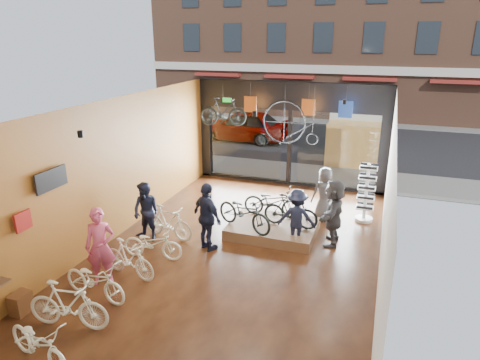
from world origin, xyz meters
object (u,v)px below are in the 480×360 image
at_px(floor_bike_3, 129,259).
at_px(floor_bike_4, 153,243).
at_px(floor_bike_5, 168,222).
at_px(customer_1, 146,212).
at_px(customer_4, 324,194).
at_px(street_car, 242,125).
at_px(penny_farthing, 293,124).
at_px(display_platform, 273,229).
at_px(floor_bike_0, 39,343).
at_px(display_bike_right, 273,202).
at_px(sunglasses_rack, 366,193).
at_px(floor_bike_1, 68,305).
at_px(floor_bike_2, 95,280).
at_px(display_bike_mid, 291,211).
at_px(customer_5, 333,212).
at_px(display_bike_left, 244,212).
at_px(box_truck, 358,127).
at_px(hung_bike, 223,111).
at_px(customer_3, 297,217).
at_px(customer_2, 207,217).
at_px(customer_0, 101,247).

relative_size(floor_bike_3, floor_bike_4, 0.97).
bearing_deg(floor_bike_5, floor_bike_4, -162.99).
xyz_separation_m(customer_1, customer_4, (4.34, 3.02, -0.01)).
bearing_deg(street_car, penny_farthing, 30.96).
height_order(floor_bike_3, display_platform, floor_bike_3).
xyz_separation_m(street_car, floor_bike_0, (2.09, -16.60, -0.40)).
height_order(display_bike_right, sunglasses_rack, sunglasses_rack).
bearing_deg(sunglasses_rack, customer_4, -175.55).
height_order(floor_bike_1, display_bike_right, display_bike_right).
relative_size(street_car, floor_bike_2, 2.95).
xyz_separation_m(display_bike_mid, customer_5, (1.16, -0.05, 0.14)).
relative_size(display_bike_right, customer_4, 1.05).
xyz_separation_m(floor_bike_2, floor_bike_3, (0.19, 1.01, 0.02)).
bearing_deg(floor_bike_5, display_bike_right, -46.76).
bearing_deg(floor_bike_3, sunglasses_rack, -32.31).
distance_m(display_bike_left, display_bike_mid, 1.28).
relative_size(box_truck, display_platform, 2.88).
xyz_separation_m(display_platform, hung_bike, (-2.49, 2.58, 2.78)).
xyz_separation_m(display_bike_mid, sunglasses_rack, (1.88, 1.80, 0.13)).
bearing_deg(display_bike_left, floor_bike_0, -173.11).
xyz_separation_m(display_bike_mid, penny_farthing, (-0.74, 3.30, 1.74)).
height_order(floor_bike_3, display_bike_right, display_bike_right).
xyz_separation_m(floor_bike_5, sunglasses_rack, (5.03, 3.00, 0.42)).
relative_size(box_truck, floor_bike_4, 4.46).
distance_m(street_car, customer_1, 11.94).
distance_m(box_truck, customer_3, 9.85).
bearing_deg(display_bike_right, hung_bike, 46.81).
bearing_deg(display_bike_right, customer_5, -109.67).
bearing_deg(floor_bike_2, floor_bike_1, -163.74).
bearing_deg(display_bike_left, customer_2, 166.03).
height_order(floor_bike_0, display_bike_mid, display_bike_mid).
bearing_deg(customer_3, floor_bike_0, 55.58).
height_order(display_platform, sunglasses_rack, sunglasses_rack).
relative_size(floor_bike_5, display_bike_mid, 1.02).
distance_m(floor_bike_2, penny_farthing, 8.24).
height_order(display_bike_left, customer_0, customer_0).
bearing_deg(display_bike_mid, display_bike_right, 54.80).
distance_m(floor_bike_0, display_bike_mid, 6.86).
distance_m(floor_bike_2, customer_5, 6.12).
height_order(display_bike_left, customer_4, customer_4).
bearing_deg(customer_5, display_bike_left, -77.60).
bearing_deg(customer_4, display_bike_right, 8.10).
relative_size(display_platform, hung_bike, 1.52).
distance_m(floor_bike_5, hung_bike, 4.52).
xyz_separation_m(box_truck, customer_3, (-0.75, -9.80, -0.58)).
distance_m(floor_bike_4, penny_farthing, 6.42).
bearing_deg(box_truck, floor_bike_5, -111.43).
bearing_deg(floor_bike_1, customer_4, -37.81).
distance_m(customer_2, hung_bike, 4.65).
distance_m(floor_bike_2, floor_bike_4, 1.95).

